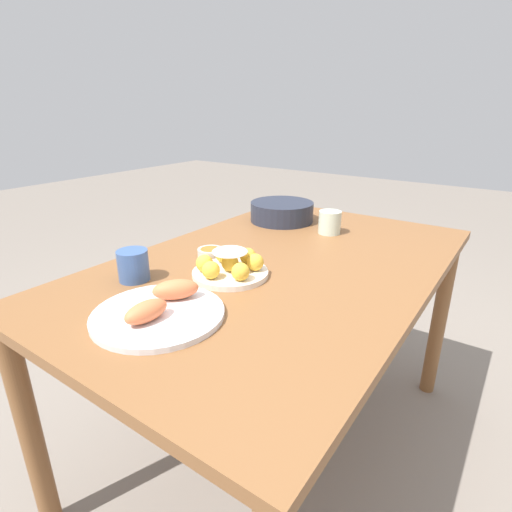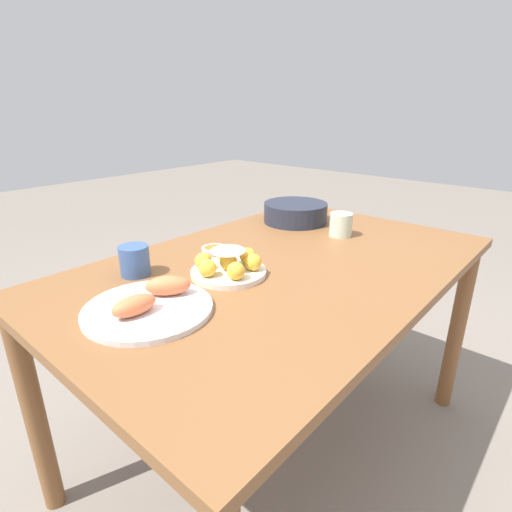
# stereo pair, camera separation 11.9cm
# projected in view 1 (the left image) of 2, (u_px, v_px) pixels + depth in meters

# --- Properties ---
(ground_plane) EXTENTS (12.00, 12.00, 0.00)m
(ground_plane) POSITION_uv_depth(u_px,v_px,m) (275.00, 443.00, 1.53)
(ground_plane) COLOR slate
(dining_table) EXTENTS (1.41, 0.89, 0.75)m
(dining_table) POSITION_uv_depth(u_px,v_px,m) (279.00, 289.00, 1.30)
(dining_table) COLOR brown
(dining_table) RESTS_ON ground_plane
(cake_plate) EXTENTS (0.22, 0.22, 0.08)m
(cake_plate) POSITION_uv_depth(u_px,v_px,m) (230.00, 266.00, 1.15)
(cake_plate) COLOR silver
(cake_plate) RESTS_ON dining_table
(serving_bowl) EXTENTS (0.26, 0.26, 0.08)m
(serving_bowl) POSITION_uv_depth(u_px,v_px,m) (282.00, 211.00, 1.69)
(serving_bowl) COLOR #232838
(serving_bowl) RESTS_ON dining_table
(sauce_bowl) EXTENTS (0.08, 0.08, 0.03)m
(sauce_bowl) POSITION_uv_depth(u_px,v_px,m) (210.00, 253.00, 1.29)
(sauce_bowl) COLOR beige
(sauce_bowl) RESTS_ON dining_table
(seafood_platter) EXTENTS (0.31, 0.31, 0.06)m
(seafood_platter) POSITION_uv_depth(u_px,v_px,m) (160.00, 310.00, 0.93)
(seafood_platter) COLOR silver
(seafood_platter) RESTS_ON dining_table
(cup_near) EXTENTS (0.09, 0.09, 0.09)m
(cup_near) POSITION_uv_depth(u_px,v_px,m) (331.00, 222.00, 1.52)
(cup_near) COLOR beige
(cup_near) RESTS_ON dining_table
(cup_far) EXTENTS (0.09, 0.09, 0.09)m
(cup_far) POSITION_uv_depth(u_px,v_px,m) (133.00, 265.00, 1.11)
(cup_far) COLOR #38568E
(cup_far) RESTS_ON dining_table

